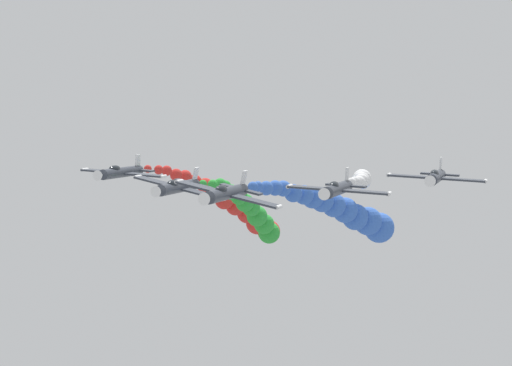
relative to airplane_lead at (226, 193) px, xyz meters
The scene contains 9 objects.
airplane_lead is the anchor object (origin of this frame).
smoke_trail_lead 28.18m from the airplane_lead, 100.69° to the right, with size 10.10×28.67×8.89m.
airplane_left_inner 10.87m from the airplane_lead, 138.60° to the right, with size 9.57×10.35×2.34m.
smoke_trail_left_inner 27.66m from the airplane_lead, 104.37° to the right, with size 3.57×18.23×2.48m.
airplane_right_inner 11.99m from the airplane_lead, 48.49° to the right, with size 9.41×10.35×3.04m.
smoke_trail_right_inner 34.58m from the airplane_lead, 77.17° to the right, with size 3.01×24.72×9.75m.
airplane_left_outer 22.03m from the airplane_lead, 137.26° to the right, with size 9.57×10.35×2.34m.
airplane_right_outer 22.88m from the airplane_lead, 42.09° to the right, with size 9.56×10.35×2.35m.
smoke_trail_right_outer 44.86m from the airplane_lead, 73.65° to the right, with size 9.00×28.39×12.14m.
Camera 1 is at (-24.74, 82.67, 98.24)m, focal length 63.71 mm.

